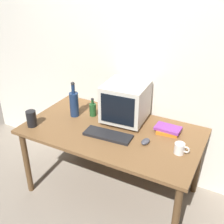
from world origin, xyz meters
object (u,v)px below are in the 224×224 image
object	(u,v)px
book_stack	(168,130)
metal_canister	(31,119)
crt_monitor	(125,102)
keyboard	(108,135)
mug	(180,148)
bottle_short	(93,109)
bottle_tall	(74,103)
computer_mouse	(146,141)

from	to	relation	value
book_stack	metal_canister	distance (m)	1.23
crt_monitor	keyboard	xyz separation A→B (m)	(-0.01, -0.32, -0.18)
mug	metal_canister	size ratio (longest dim) A/B	0.80
bottle_short	book_stack	bearing A→B (deg)	3.06
bottle_short	metal_canister	world-z (taller)	bottle_short
book_stack	metal_canister	size ratio (longest dim) A/B	1.50
crt_monitor	bottle_tall	world-z (taller)	crt_monitor
book_stack	metal_canister	bearing A→B (deg)	-157.46
bottle_short	mug	world-z (taller)	bottle_short
book_stack	mug	world-z (taller)	mug
keyboard	book_stack	bearing A→B (deg)	31.22
mug	metal_canister	world-z (taller)	metal_canister
crt_monitor	book_stack	xyz separation A→B (m)	(0.42, -0.02, -0.17)
crt_monitor	bottle_tall	bearing A→B (deg)	-163.74
book_stack	keyboard	bearing A→B (deg)	-145.10
crt_monitor	bottle_short	size ratio (longest dim) A/B	2.15
computer_mouse	bottle_short	world-z (taller)	bottle_short
bottle_tall	metal_canister	distance (m)	0.42
keyboard	bottle_short	world-z (taller)	bottle_short
mug	metal_canister	bearing A→B (deg)	-170.83
bottle_short	mug	distance (m)	0.95
bottle_tall	book_stack	bearing A→B (deg)	7.75
mug	computer_mouse	bearing A→B (deg)	178.85
bottle_tall	book_stack	distance (m)	0.92
computer_mouse	bottle_short	size ratio (longest dim) A/B	0.52
keyboard	book_stack	size ratio (longest dim) A/B	1.86
bottle_tall	mug	world-z (taller)	bottle_tall
bottle_tall	metal_canister	xyz separation A→B (m)	(-0.23, -0.35, -0.06)
bottle_tall	bottle_short	size ratio (longest dim) A/B	1.86
bottle_short	keyboard	bearing A→B (deg)	-40.21
crt_monitor	bottle_short	xyz separation A→B (m)	(-0.32, -0.06, -0.12)
crt_monitor	mug	distance (m)	0.68
book_stack	metal_canister	world-z (taller)	metal_canister
bottle_tall	metal_canister	size ratio (longest dim) A/B	2.36
bottle_tall	crt_monitor	bearing A→B (deg)	16.26
computer_mouse	book_stack	bearing A→B (deg)	74.45
metal_canister	mug	bearing A→B (deg)	9.17
computer_mouse	book_stack	xyz separation A→B (m)	(0.11, 0.25, 0.01)
computer_mouse	mug	world-z (taller)	mug
crt_monitor	metal_canister	size ratio (longest dim) A/B	2.73
bottle_tall	mug	size ratio (longest dim) A/B	2.95
crt_monitor	metal_canister	world-z (taller)	crt_monitor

